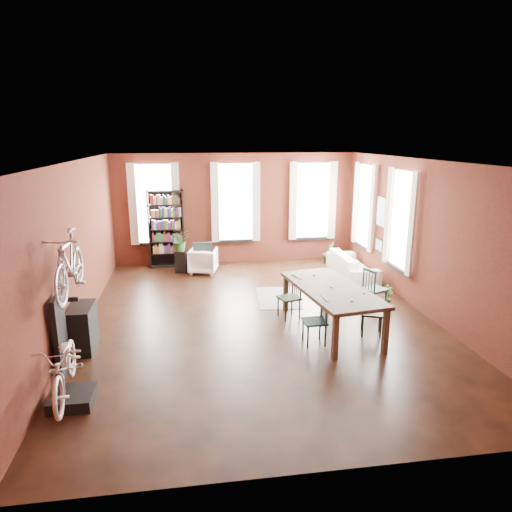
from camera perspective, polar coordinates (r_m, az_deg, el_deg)
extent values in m
plane|color=black|center=(9.51, 0.39, -7.84)|extent=(9.00, 9.00, 0.00)
cube|color=silver|center=(8.79, 0.43, 11.80)|extent=(7.00, 9.00, 0.04)
cube|color=#451811|center=(13.40, -2.59, 5.91)|extent=(7.00, 0.04, 3.20)
cube|color=#451811|center=(4.85, 8.82, -10.44)|extent=(7.00, 0.04, 3.20)
cube|color=#451811|center=(9.17, -21.76, 0.75)|extent=(0.04, 9.00, 3.20)
cube|color=#451811|center=(10.15, 20.33, 2.16)|extent=(0.04, 9.00, 3.20)
cube|color=white|center=(13.31, -12.54, 6.38)|extent=(1.00, 0.04, 2.20)
cube|color=#C2B39C|center=(13.24, -12.56, 6.34)|extent=(1.40, 0.06, 2.30)
cube|color=white|center=(13.34, -2.58, 6.74)|extent=(1.00, 0.04, 2.20)
cube|color=#C2B39C|center=(13.28, -2.55, 6.69)|extent=(1.40, 0.06, 2.30)
cube|color=white|center=(13.77, 7.05, 6.89)|extent=(1.00, 0.04, 2.20)
cube|color=#C2B39C|center=(13.70, 7.12, 6.85)|extent=(1.40, 0.06, 2.30)
cube|color=white|center=(10.97, 17.82, 4.31)|extent=(0.04, 1.00, 2.20)
cube|color=#C2B39C|center=(10.94, 17.49, 4.31)|extent=(0.06, 1.40, 2.30)
cube|color=white|center=(12.95, 13.57, 6.10)|extent=(0.04, 1.00, 2.20)
cube|color=#C2B39C|center=(12.93, 13.28, 6.10)|extent=(0.06, 1.40, 2.30)
cube|color=black|center=(11.95, 15.48, 5.29)|extent=(0.04, 0.55, 0.75)
cube|color=black|center=(12.11, 15.20, 1.32)|extent=(0.04, 0.45, 0.35)
cube|color=brown|center=(8.98, 9.28, -6.49)|extent=(1.51, 2.66, 0.86)
cube|color=#193538|center=(8.33, 7.31, -8.09)|extent=(0.41, 0.41, 0.87)
cube|color=black|center=(9.44, 4.15, -5.21)|extent=(0.50, 0.50, 0.87)
cube|color=black|center=(8.91, 14.29, -6.88)|extent=(0.51, 0.51, 0.87)
cube|color=#173134|center=(10.19, 14.62, -4.01)|extent=(0.55, 0.55, 0.92)
cube|color=black|center=(13.24, -11.13, 3.34)|extent=(1.00, 0.32, 2.20)
imported|color=white|center=(12.62, -6.63, -0.44)|extent=(0.85, 0.82, 0.74)
imported|color=beige|center=(12.50, 11.99, -0.64)|extent=(0.61, 2.08, 0.81)
cube|color=black|center=(10.69, 2.78, -5.22)|extent=(1.07, 1.59, 0.01)
cube|color=black|center=(7.18, -21.98, -16.17)|extent=(0.58, 0.58, 0.17)
cube|color=black|center=(7.77, -23.28, -9.24)|extent=(0.16, 0.60, 1.30)
cube|color=black|center=(8.64, -20.88, -8.38)|extent=(0.40, 0.80, 0.80)
cube|color=black|center=(12.78, -9.30, -0.66)|extent=(0.36, 0.36, 0.60)
imported|color=#295522|center=(13.69, 9.01, -0.30)|extent=(0.49, 0.72, 0.29)
imported|color=#325D25|center=(10.69, 16.14, -5.38)|extent=(0.28, 0.47, 0.16)
imported|color=beige|center=(6.76, -23.09, -9.62)|extent=(0.66, 0.92, 1.65)
imported|color=#A5A8AD|center=(7.26, -22.55, 1.54)|extent=(0.47, 1.00, 1.66)
imported|color=#2C5E25|center=(12.63, -9.46, 1.66)|extent=(0.74, 0.77, 0.47)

